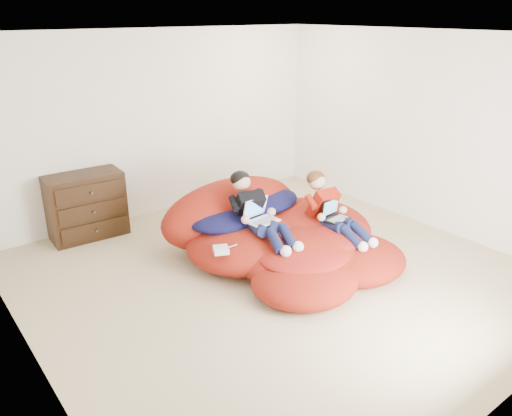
% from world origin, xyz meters
% --- Properties ---
extents(room_shell, '(5.10, 5.10, 2.77)m').
position_xyz_m(room_shell, '(0.00, 0.00, 0.22)').
color(room_shell, '#C7B78E').
rests_on(room_shell, ground).
extents(dresser, '(0.95, 0.55, 0.83)m').
position_xyz_m(dresser, '(-1.24, 2.25, 0.42)').
color(dresser, black).
rests_on(dresser, ground).
extents(beanbag_pile, '(2.45, 2.38, 0.91)m').
position_xyz_m(beanbag_pile, '(0.34, 0.32, 0.25)').
color(beanbag_pile, '#A52112').
rests_on(beanbag_pile, ground).
extents(cream_pillow, '(0.44, 0.28, 0.28)m').
position_xyz_m(cream_pillow, '(-0.12, 1.08, 0.62)').
color(cream_pillow, silver).
rests_on(cream_pillow, beanbag_pile).
extents(older_boy, '(0.39, 1.07, 0.68)m').
position_xyz_m(older_boy, '(-0.02, 0.35, 0.67)').
color(older_boy, black).
rests_on(older_boy, beanbag_pile).
extents(younger_boy, '(0.32, 1.00, 0.68)m').
position_xyz_m(younger_boy, '(0.78, -0.02, 0.62)').
color(younger_boy, '#AB210F').
rests_on(younger_boy, beanbag_pile).
extents(laptop_white, '(0.35, 0.32, 0.24)m').
position_xyz_m(laptop_white, '(-0.02, 0.28, 0.62)').
color(laptop_white, white).
rests_on(laptop_white, older_boy).
extents(laptop_black, '(0.32, 0.27, 0.22)m').
position_xyz_m(laptop_black, '(0.78, -0.08, 0.56)').
color(laptop_black, black).
rests_on(laptop_black, younger_boy).
extents(power_adapter, '(0.20, 0.20, 0.06)m').
position_xyz_m(power_adapter, '(-0.60, 0.17, 0.42)').
color(power_adapter, white).
rests_on(power_adapter, beanbag_pile).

